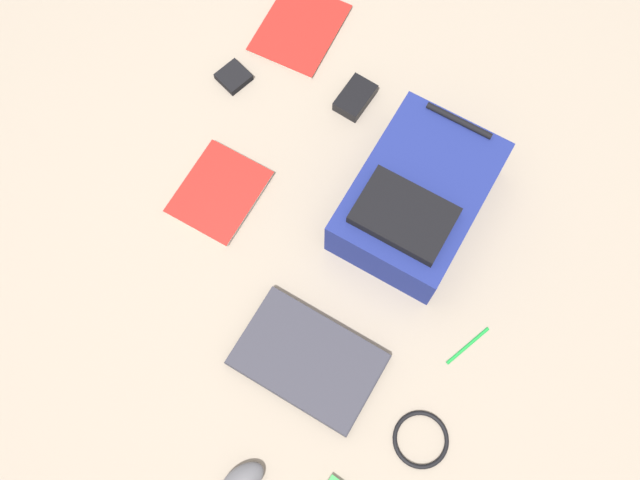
{
  "coord_description": "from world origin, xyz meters",
  "views": [
    {
      "loc": [
        0.34,
        -0.42,
        1.71
      ],
      "look_at": [
        -0.01,
        0.03,
        0.02
      ],
      "focal_mm": 38.58,
      "sensor_mm": 36.0,
      "label": 1
    }
  ],
  "objects": [
    {
      "name": "ground_plane",
      "position": [
        0.0,
        0.0,
        0.0
      ],
      "size": [
        4.07,
        4.07,
        0.0
      ],
      "primitive_type": "plane",
      "color": "gray"
    },
    {
      "name": "backpack",
      "position": [
        0.12,
        0.26,
        0.08
      ],
      "size": [
        0.36,
        0.47,
        0.19
      ],
      "color": "navy",
      "rests_on": "ground_plane"
    },
    {
      "name": "laptop",
      "position": [
        0.15,
        -0.23,
        0.02
      ],
      "size": [
        0.37,
        0.27,
        0.03
      ],
      "color": "#24242C",
      "rests_on": "ground_plane"
    },
    {
      "name": "book_blue",
      "position": [
        -0.47,
        0.51,
        0.01
      ],
      "size": [
        0.26,
        0.31,
        0.01
      ],
      "color": "silver",
      "rests_on": "ground_plane"
    },
    {
      "name": "book_red",
      "position": [
        -0.31,
        -0.03,
        0.01
      ],
      "size": [
        0.23,
        0.27,
        0.02
      ],
      "color": "silver",
      "rests_on": "ground_plane"
    },
    {
      "name": "computer_mouse",
      "position": [
        0.21,
        -0.54,
        0.02
      ],
      "size": [
        0.1,
        0.12,
        0.04
      ],
      "primitive_type": "ellipsoid",
      "rotation": [
        0.0,
        0.0,
        -0.33
      ],
      "color": "#4C4C51",
      "rests_on": "ground_plane"
    },
    {
      "name": "cable_coil",
      "position": [
        0.48,
        -0.21,
        0.01
      ],
      "size": [
        0.14,
        0.14,
        0.01
      ],
      "primitive_type": "torus",
      "color": "black",
      "rests_on": "ground_plane"
    },
    {
      "name": "power_brick",
      "position": [
        -0.2,
        0.42,
        0.02
      ],
      "size": [
        0.09,
        0.13,
        0.04
      ],
      "primitive_type": "cube",
      "rotation": [
        0.0,
        0.0,
        0.08
      ],
      "color": "black",
      "rests_on": "ground_plane"
    },
    {
      "name": "pen_black",
      "position": [
        0.44,
        0.05,
        0.0
      ],
      "size": [
        0.04,
        0.14,
        0.01
      ],
      "primitive_type": "cylinder",
      "rotation": [
        1.57,
        0.0,
        -0.23
      ],
      "color": "#198C33",
      "rests_on": "ground_plane"
    },
    {
      "name": "earbud_pouch",
      "position": [
        -0.51,
        0.27,
        0.01
      ],
      "size": [
        0.09,
        0.09,
        0.02
      ],
      "primitive_type": "cube",
      "rotation": [
        0.0,
        0.0,
        -0.15
      ],
      "color": "black",
      "rests_on": "ground_plane"
    }
  ]
}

